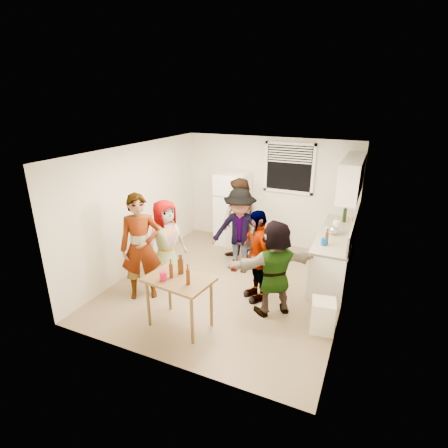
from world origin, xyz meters
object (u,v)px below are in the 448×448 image
at_px(guest_grey, 168,280).
at_px(guest_black, 256,297).
at_px(blue_cup, 323,245).
at_px(refrigerator, 233,209).
at_px(wine_bottle, 344,222).
at_px(guest_back_left, 239,262).
at_px(guest_back_right, 239,270).
at_px(guest_stripe, 145,295).
at_px(beer_bottle_counter, 326,244).
at_px(red_cup, 164,280).
at_px(serving_table, 181,325).
at_px(trash_bin, 323,316).
at_px(guest_orange, 272,311).
at_px(kettle, 333,234).
at_px(beer_bottle_table, 171,277).

relative_size(guest_grey, guest_black, 0.99).
bearing_deg(blue_cup, refrigerator, 148.58).
bearing_deg(guest_grey, wine_bottle, -28.90).
distance_m(blue_cup, guest_back_left, 2.02).
bearing_deg(guest_back_left, guest_back_right, -38.86).
bearing_deg(guest_back_left, guest_stripe, -88.67).
bearing_deg(beer_bottle_counter, guest_back_left, 167.24).
height_order(refrigerator, guest_grey, refrigerator).
distance_m(red_cup, guest_back_right, 2.35).
bearing_deg(guest_black, guest_back_right, 173.10).
relative_size(beer_bottle_counter, serving_table, 0.22).
height_order(guest_stripe, guest_black, guest_stripe).
relative_size(beer_bottle_counter, trash_bin, 0.43).
bearing_deg(guest_grey, red_cup, -124.26).
xyz_separation_m(guest_back_right, guest_black, (0.65, -0.82, 0.00)).
distance_m(serving_table, guest_back_right, 2.05).
bearing_deg(beer_bottle_counter, trash_bin, -80.45).
distance_m(guest_grey, guest_back_right, 1.44).
distance_m(wine_bottle, trash_bin, 2.62).
height_order(refrigerator, beer_bottle_counter, refrigerator).
height_order(wine_bottle, guest_stripe, wine_bottle).
bearing_deg(guest_orange, wine_bottle, -147.85).
bearing_deg(kettle, beer_bottle_table, -129.78).
height_order(wine_bottle, red_cup, wine_bottle).
xyz_separation_m(serving_table, guest_back_right, (0.15, 2.05, 0.00)).
bearing_deg(red_cup, serving_table, 36.72).
height_order(refrigerator, trash_bin, refrigerator).
bearing_deg(guest_back_right, guest_grey, -151.15).
height_order(red_cup, guest_back_left, red_cup).
xyz_separation_m(wine_bottle, guest_stripe, (-2.98, -2.83, -0.90)).
relative_size(blue_cup, guest_back_right, 0.07).
bearing_deg(wine_bottle, guest_grey, -142.95).
bearing_deg(beer_bottle_counter, guest_grey, -162.56).
height_order(refrigerator, guest_black, refrigerator).
distance_m(serving_table, guest_black, 1.46).
height_order(kettle, trash_bin, kettle).
xyz_separation_m(serving_table, guest_orange, (1.19, 0.94, 0.00)).
bearing_deg(beer_bottle_counter, guest_back_right, 177.78).
height_order(blue_cup, guest_back_left, blue_cup).
height_order(trash_bin, guest_back_left, trash_bin).
relative_size(trash_bin, guest_orange, 0.32).
height_order(kettle, red_cup, kettle).
height_order(blue_cup, guest_back_right, blue_cup).
xyz_separation_m(kettle, guest_back_left, (-1.84, -0.12, -0.90)).
distance_m(serving_table, guest_stripe, 1.13).
height_order(wine_bottle, beer_bottle_counter, wine_bottle).
bearing_deg(blue_cup, guest_back_right, 175.68).
bearing_deg(wine_bottle, guest_stripe, -136.48).
bearing_deg(beer_bottle_table, beer_bottle_counter, 46.18).
distance_m(blue_cup, guest_back_right, 1.86).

